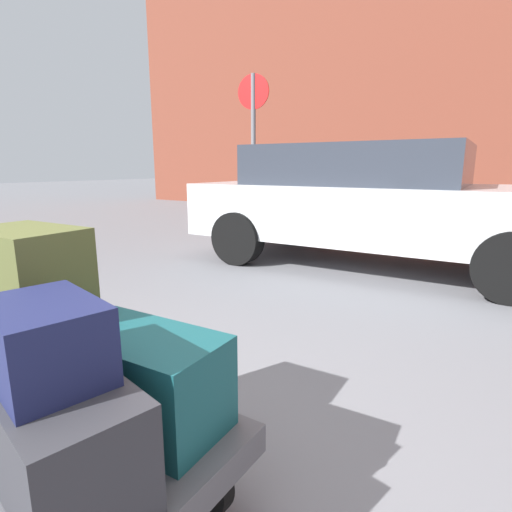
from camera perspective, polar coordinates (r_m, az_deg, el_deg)
The scene contains 7 objects.
luggage_cart at distance 1.63m, azimuth -25.77°, elevation -22.80°, with size 1.14×0.76×0.34m.
duffel_bag_charcoal_center at distance 1.29m, azimuth -26.18°, elevation -20.89°, with size 0.61×0.28×0.30m, color #2D2D33.
duffel_bag_teal_front_left at distance 1.44m, azimuth -15.73°, elevation -16.08°, with size 0.56×0.30×0.31m, color #144C51.
suitcase_olive_rear_left at distance 1.69m, azimuth -28.77°, elevation -7.10°, with size 0.40×0.28×0.62m, color #4C5128.
duffel_bag_navy_topmost_pile at distance 1.18m, azimuth -27.36°, elevation -10.48°, with size 0.34×0.24×0.20m, color #191E47.
parked_car at distance 5.12m, azimuth 15.77°, elevation 7.33°, with size 4.36×2.04×1.42m.
no_parking_sign at distance 6.36m, azimuth -0.36°, elevation 15.68°, with size 0.50×0.08×2.49m.
Camera 1 is at (1.19, -0.64, 1.17)m, focal length 28.64 mm.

